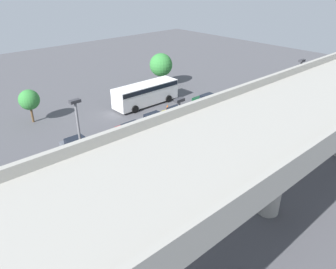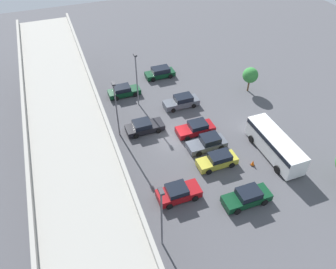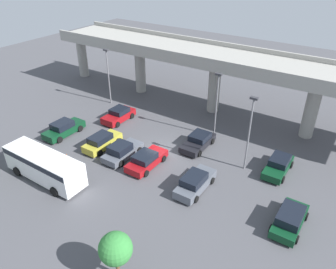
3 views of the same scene
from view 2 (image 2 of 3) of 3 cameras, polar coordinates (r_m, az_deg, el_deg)
The scene contains 17 objects.
ground_plane at distance 39.31m, azimuth 1.21°, elevation -0.71°, with size 99.63×99.63×0.00m, color #4C4C51.
highway_overpass at distance 33.64m, azimuth -17.44°, elevation 2.72°, with size 47.95×7.23×7.97m.
parked_car_0 at distance 33.24m, azimuth 13.61°, elevation -10.52°, with size 2.10×4.83×1.63m.
parked_car_1 at distance 32.73m, azimuth 1.80°, elevation -10.07°, with size 2.18×4.35×1.53m.
parked_car_2 at distance 36.05m, azimuth 8.65°, elevation -4.45°, with size 1.98×4.45×1.56m.
parked_car_3 at distance 37.96m, azimuth 6.92°, elevation -1.42°, with size 2.16×4.55×1.59m.
parked_car_4 at distance 39.87m, azimuth 4.87°, elevation 1.11°, with size 2.19×4.66×1.45m.
parked_car_5 at distance 40.09m, azimuth -4.19°, elevation 1.39°, with size 2.22×4.65×1.43m.
parked_car_6 at distance 44.05m, azimuth 2.40°, elevation 5.75°, with size 2.04×4.76×1.59m.
parked_car_7 at distance 46.59m, azimuth -7.74°, elevation 7.51°, with size 2.04×4.46×1.48m.
parked_car_8 at distance 50.38m, azimuth -1.38°, elevation 10.74°, with size 2.10×4.43×1.54m.
shuttle_bus at distance 38.24m, azimuth 18.14°, elevation -1.54°, with size 8.37×2.70×2.58m.
lamp_post_near_aisle at distance 26.75m, azimuth -1.12°, elevation -13.74°, with size 0.70×0.35×7.32m.
lamp_post_mid_lot at distance 37.60m, azimuth -9.03°, elevation 4.99°, with size 0.70×0.35×7.34m.
lamp_post_by_overpass at distance 42.53m, azimuth -5.49°, elevation 10.09°, with size 0.70×0.35×7.47m.
tree_front_centre at distance 47.59m, azimuth 14.14°, elevation 9.98°, with size 2.16×2.16×3.63m.
traffic_cone at distance 37.10m, azimuth 14.56°, elevation -4.82°, with size 0.44×0.44×0.70m.
Camera 2 is at (-27.13, 11.06, 26.21)m, focal length 35.00 mm.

